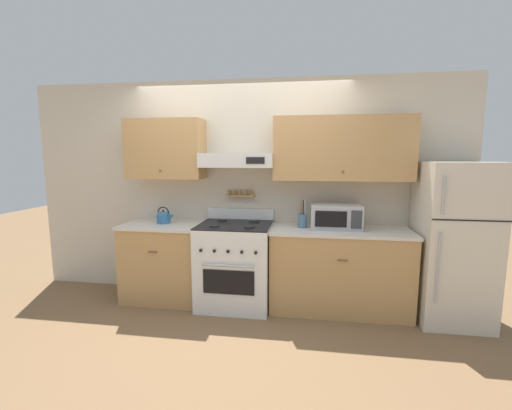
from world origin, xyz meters
TOP-DOWN VIEW (x-y plane):
  - ground_plane at (0.00, 0.00)m, footprint 16.00×16.00m
  - wall_back at (0.13, 0.59)m, footprint 5.20×0.46m
  - counter_left at (-0.86, 0.32)m, footprint 0.91×0.64m
  - counter_right at (1.14, 0.32)m, footprint 1.49×0.64m
  - stove_range at (0.00, 0.28)m, footprint 0.79×0.72m
  - refrigerator at (2.25, 0.27)m, footprint 0.67×0.72m
  - tea_kettle at (-0.87, 0.35)m, footprint 0.20×0.16m
  - microwave at (1.10, 0.37)m, footprint 0.54×0.36m
  - utensil_crock at (0.74, 0.35)m, footprint 0.10×0.10m

SIDE VIEW (x-z plane):
  - ground_plane at x=0.00m, z-range 0.00..0.00m
  - counter_right at x=1.14m, z-range 0.00..0.90m
  - counter_left at x=-0.86m, z-range 0.00..0.90m
  - stove_range at x=0.00m, z-range -0.06..1.00m
  - refrigerator at x=2.25m, z-range 0.00..1.62m
  - tea_kettle at x=-0.87m, z-range 0.88..1.07m
  - utensil_crock at x=0.74m, z-range 0.83..1.13m
  - microwave at x=1.10m, z-range 0.90..1.16m
  - wall_back at x=0.13m, z-range 0.17..2.72m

